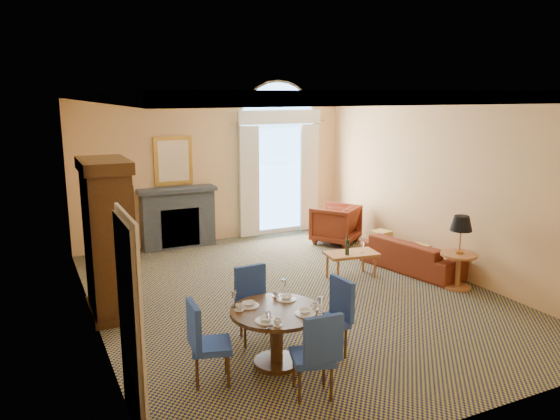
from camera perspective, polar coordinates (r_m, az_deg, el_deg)
name	(u,v)px	position (r m, az deg, el deg)	size (l,w,h in m)	color
ground	(293,295)	(8.85, 1.42, -8.87)	(7.50, 7.50, 0.00)	#14123A
room_envelope	(274,135)	(8.87, -0.62, 7.85)	(6.04, 7.52, 3.45)	#E8B26E
armoire	(109,241)	(8.22, -17.47, -3.09)	(0.65, 1.16, 2.27)	#361F0C
dining_table	(277,324)	(6.55, -0.34, -11.78)	(1.10, 1.10, 0.89)	#361F0C
dining_chair_north	(253,298)	(7.21, -2.83, -9.20)	(0.52, 0.52, 0.97)	navy
dining_chair_south	(318,350)	(5.88, 3.95, -14.41)	(0.54, 0.54, 0.97)	navy
dining_chair_east	(334,312)	(6.82, 5.68, -10.56)	(0.47, 0.46, 0.97)	navy
dining_chair_west	(203,338)	(6.19, -8.03, -13.07)	(0.53, 0.53, 0.97)	navy
sofa	(413,255)	(10.26, 13.73, -4.54)	(1.97, 0.77, 0.58)	maroon
armchair	(335,224)	(11.78, 5.81, -1.47)	(0.88, 0.91, 0.82)	maroon
coffee_table	(351,254)	(9.60, 7.47, -4.62)	(0.95, 0.61, 0.79)	#AB6633
side_table	(460,243)	(9.40, 18.29, -3.33)	(0.60, 0.60, 1.20)	#AB6633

